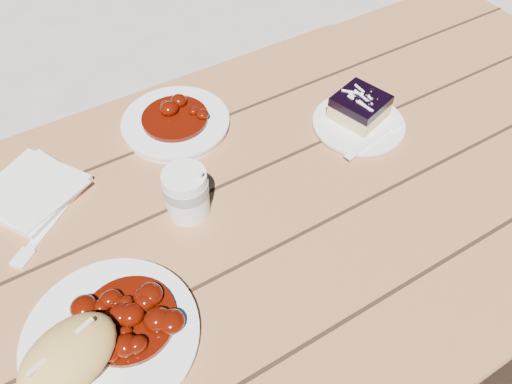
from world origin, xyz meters
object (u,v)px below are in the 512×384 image
dessert_plate (358,124)px  blueberry_cake (360,107)px  main_plate (112,337)px  second_plate (176,123)px  picnic_table (201,290)px  coffee_cup (187,193)px  bread_roll (69,356)px

dessert_plate → blueberry_cake: size_ratio=1.55×
main_plate → second_plate: same height
picnic_table → main_plate: (-0.17, -0.09, 0.17)m
blueberry_cake → coffee_cup: 0.39m
picnic_table → main_plate: main_plate is taller
main_plate → dessert_plate: (0.58, 0.17, -0.00)m
picnic_table → dessert_plate: size_ratio=11.41×
picnic_table → second_plate: bearing=70.0°
dessert_plate → blueberry_cake: blueberry_cake is taller
bread_roll → dessert_plate: bread_roll is taller
picnic_table → bread_roll: 0.33m
bread_roll → main_plate: bearing=20.0°
dessert_plate → coffee_cup: bearing=-177.4°
dessert_plate → coffee_cup: coffee_cup is taller
second_plate → bread_roll: bearing=-130.5°
second_plate → main_plate: bearing=-126.8°
picnic_table → blueberry_cake: (0.42, 0.09, 0.20)m
dessert_plate → second_plate: (-0.31, 0.19, 0.00)m
bread_roll → second_plate: bread_roll is taller
picnic_table → dessert_plate: bearing=10.9°
bread_roll → picnic_table: bearing=26.4°
picnic_table → blueberry_cake: blueberry_cake is taller
second_plate → dessert_plate: bearing=-31.2°
main_plate → coffee_cup: coffee_cup is taller
main_plate → blueberry_cake: size_ratio=2.14×
main_plate → dessert_plate: bearing=16.4°
blueberry_cake → main_plate: bearing=-179.1°
bread_roll → dessert_plate: bearing=16.8°
blueberry_cake → second_plate: bearing=135.0°
main_plate → dessert_plate: size_ratio=1.38×
coffee_cup → second_plate: 0.22m
main_plate → bread_roll: 0.07m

